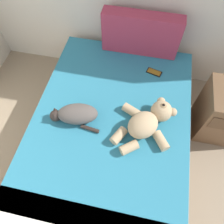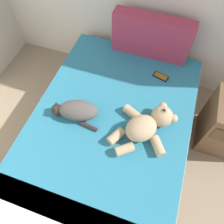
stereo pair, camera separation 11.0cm
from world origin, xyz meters
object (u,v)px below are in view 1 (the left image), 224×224
Objects in this scene: cat at (75,114)px; teddy_bear at (148,121)px; bed at (110,134)px; patterned_cushion at (141,34)px; cell_phone at (154,72)px; nightstand at (224,113)px.

teddy_bear is (0.61, 0.05, 0.01)m from cat.
patterned_cushion reaches higher than bed.
cat is 0.61m from teddy_bear.
cell_phone is at bearing 47.65° from cat.
nightstand is at bearing -16.06° from cell_phone.
cat is at bearing -174.33° from bed.
nightstand reaches higher than bed.
patterned_cushion is 1.04m from cat.
nightstand is (1.05, 0.42, 0.06)m from bed.
cat is 0.90m from cell_phone.
patterned_cushion is at bearing 125.06° from cell_phone.
cat is 1.44m from nightstand.
cell_phone is 0.79m from nightstand.
patterned_cushion is at bearing 82.75° from bed.
bed is at bearing -97.25° from patterned_cushion.
cell_phone is (-0.00, 0.61, -0.08)m from teddy_bear.
cat is at bearing -161.47° from nightstand.
cat is at bearing -113.52° from patterned_cushion.
nightstand is (0.74, 0.40, -0.26)m from teddy_bear.
bed is 4.58× the size of cat.
cat is 0.73× the size of nightstand.
nightstand is (0.74, -0.21, -0.19)m from cell_phone.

